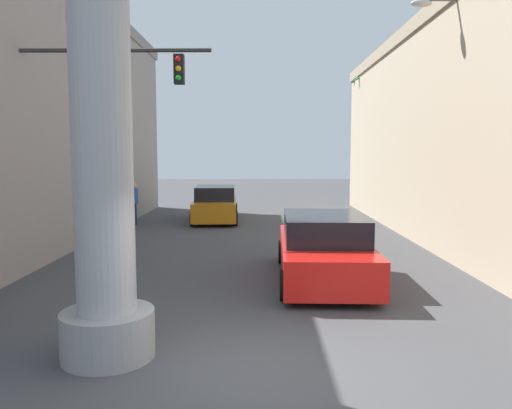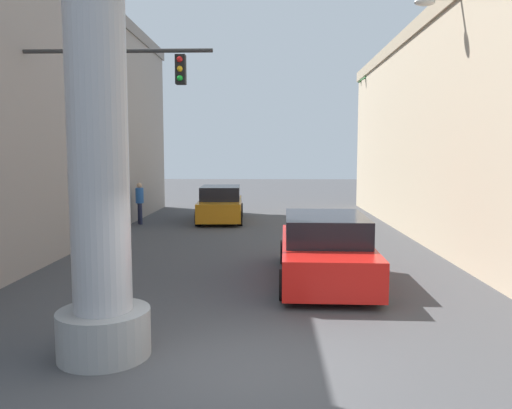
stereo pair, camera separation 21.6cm
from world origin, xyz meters
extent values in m
plane|color=#424244|center=(0.00, 10.00, 0.00)|extent=(85.68, 85.68, 0.00)
cylinder|color=#9E9EA3|center=(-2.15, 0.49, 4.56)|extent=(0.85, 0.85, 9.12)
cylinder|color=gray|center=(-2.15, 0.49, 0.35)|extent=(1.36, 1.36, 0.70)
cylinder|color=#59595E|center=(6.29, 7.16, 3.62)|extent=(0.16, 0.16, 7.24)
ellipsoid|color=beige|center=(4.37, 7.16, 6.99)|extent=(0.56, 0.28, 0.20)
cylinder|color=#333333|center=(-6.29, 5.63, 2.79)|extent=(0.14, 0.14, 5.57)
cylinder|color=#333333|center=(-3.69, 5.63, 5.47)|extent=(5.21, 0.10, 0.10)
cube|color=black|center=(-1.87, 5.63, 5.02)|extent=(0.24, 0.24, 0.70)
sphere|color=red|center=(-1.87, 5.50, 5.24)|extent=(0.14, 0.14, 0.14)
sphere|color=yellow|center=(-1.87, 5.50, 5.02)|extent=(0.14, 0.14, 0.14)
sphere|color=green|center=(-1.87, 5.50, 4.80)|extent=(0.14, 0.14, 0.14)
cylinder|color=black|center=(0.70, 6.88, 0.32)|extent=(0.24, 0.65, 0.64)
cylinder|color=black|center=(2.61, 6.83, 0.32)|extent=(0.24, 0.65, 0.64)
cylinder|color=black|center=(0.61, 3.40, 0.32)|extent=(0.24, 0.65, 0.64)
cylinder|color=black|center=(2.51, 3.35, 0.32)|extent=(0.24, 0.65, 0.64)
cube|color=red|center=(1.61, 5.11, 0.56)|extent=(2.14, 5.03, 0.80)
cube|color=black|center=(1.61, 5.11, 1.26)|extent=(1.92, 2.79, 0.60)
cylinder|color=black|center=(-2.90, 17.17, 0.32)|extent=(0.25, 0.65, 0.64)
cylinder|color=black|center=(-1.15, 17.26, 0.32)|extent=(0.25, 0.65, 0.64)
cylinder|color=black|center=(-2.73, 13.95, 0.32)|extent=(0.25, 0.65, 0.64)
cylinder|color=black|center=(-0.97, 14.04, 0.32)|extent=(0.25, 0.65, 0.64)
cube|color=#BF7214|center=(-1.94, 15.61, 0.56)|extent=(2.09, 4.70, 0.80)
cube|color=black|center=(-1.94, 15.61, 1.26)|extent=(1.83, 2.62, 0.60)
cylinder|color=brown|center=(6.35, 20.91, 3.73)|extent=(0.37, 0.52, 7.47)
ellipsoid|color=#29602D|center=(7.28, 20.91, 7.22)|extent=(1.54, 0.38, 0.90)
ellipsoid|color=#2F752D|center=(6.93, 21.58, 7.28)|extent=(1.22, 1.53, 0.71)
ellipsoid|color=#2D712D|center=(6.24, 21.71, 7.32)|extent=(0.75, 1.69, 0.58)
ellipsoid|color=#28642D|center=(5.77, 21.40, 7.26)|extent=(1.50, 1.24, 0.76)
ellipsoid|color=#275D2D|center=(5.66, 20.58, 7.22)|extent=(1.57, 0.91, 0.89)
ellipsoid|color=#2B622D|center=(6.34, 20.06, 7.26)|extent=(0.54, 1.63, 0.77)
ellipsoid|color=#295D2D|center=(6.91, 20.20, 7.28)|extent=(1.21, 1.54, 0.70)
cylinder|color=brown|center=(6.77, 11.52, 4.10)|extent=(0.68, 0.46, 8.20)
ellipsoid|color=#24782D|center=(7.43, 11.42, 8.03)|extent=(1.26, 0.42, 0.62)
ellipsoid|color=#28632D|center=(7.13, 11.94, 8.01)|extent=(0.95, 1.22, 0.68)
ellipsoid|color=#28652D|center=(6.67, 12.03, 8.05)|extent=(0.57, 1.30, 0.58)
ellipsoid|color=#32752D|center=(6.17, 11.62, 8.04)|extent=(1.30, 0.77, 0.60)
ellipsoid|color=#1F6B2D|center=(6.16, 11.22, 8.05)|extent=(1.30, 0.68, 0.59)
ellipsoid|color=#265D2D|center=(6.55, 10.79, 8.01)|extent=(0.77, 1.26, 0.71)
ellipsoid|color=#27642D|center=(7.09, 10.82, 7.99)|extent=(0.88, 1.21, 0.76)
cylinder|color=#1E233F|center=(-5.33, 14.50, 0.45)|extent=(0.14, 0.14, 0.90)
cylinder|color=#1E233F|center=(-5.23, 14.32, 0.45)|extent=(0.14, 0.14, 0.90)
cylinder|color=#2659A5|center=(-5.28, 14.41, 1.23)|extent=(0.47, 0.47, 0.65)
sphere|color=tan|center=(-5.28, 14.41, 1.66)|extent=(0.22, 0.22, 0.22)
camera|label=1|loc=(0.11, -6.61, 3.00)|focal=35.00mm
camera|label=2|loc=(0.32, -6.61, 3.00)|focal=35.00mm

